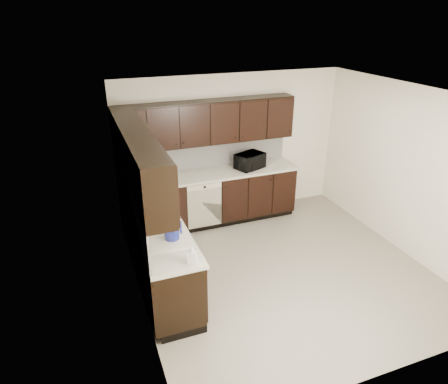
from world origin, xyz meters
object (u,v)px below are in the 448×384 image
object	(u,v)px
blue_pitcher	(172,230)
sink	(164,239)
microwave	(250,161)
storage_bin	(142,185)
toaster_oven	(161,172)

from	to	relation	value
blue_pitcher	sink	bearing A→B (deg)	125.60
microwave	blue_pitcher	bearing A→B (deg)	-156.93
sink	storage_bin	xyz separation A→B (m)	(-0.02, 1.36, 0.16)
sink	toaster_oven	bearing A→B (deg)	78.55
sink	microwave	world-z (taller)	microwave
microwave	toaster_oven	distance (m)	1.53
storage_bin	blue_pitcher	world-z (taller)	blue_pitcher
microwave	toaster_oven	bearing A→B (deg)	153.57
sink	toaster_oven	size ratio (longest dim) A/B	2.58
microwave	storage_bin	xyz separation A→B (m)	(-1.90, -0.31, -0.03)
toaster_oven	microwave	bearing A→B (deg)	-28.95
microwave	storage_bin	size ratio (longest dim) A/B	0.96
sink	microwave	size ratio (longest dim) A/B	1.70
microwave	blue_pitcher	size ratio (longest dim) A/B	1.81
storage_bin	blue_pitcher	xyz separation A→B (m)	(0.09, -1.51, 0.03)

